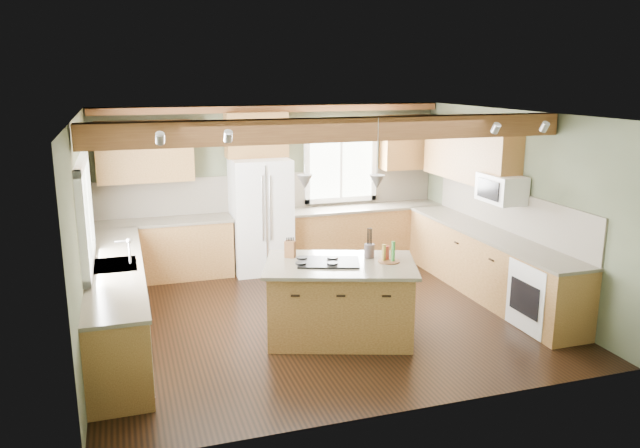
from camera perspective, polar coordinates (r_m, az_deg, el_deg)
name	(u,v)px	position (r m, az deg, el deg)	size (l,w,h in m)	color
floor	(321,316)	(8.22, 0.05, -8.37)	(5.60, 5.60, 0.00)	black
ceiling	(321,114)	(7.64, 0.05, 10.03)	(5.60, 5.60, 0.00)	silver
wall_back	(273,186)	(10.19, -4.29, 3.51)	(5.60, 5.60, 0.00)	#414833
wall_left	(84,236)	(7.48, -20.81, -1.03)	(5.00, 5.00, 0.00)	#414833
wall_right	(512,205)	(9.07, 17.14, 1.69)	(5.00, 5.00, 0.00)	#414833
ceiling_beam	(340,130)	(6.99, 1.83, 8.63)	(5.55, 0.26, 0.26)	#5B311A
soffit_trim	(273,109)	(9.95, -4.28, 10.46)	(5.55, 0.20, 0.10)	#5B311A
backsplash_back	(274,191)	(10.19, -4.26, 3.00)	(5.58, 0.03, 0.58)	brown
backsplash_right	(508,210)	(9.12, 16.84, 1.20)	(0.03, 3.70, 0.58)	brown
base_cab_back_left	(165,251)	(9.83, -13.97, -2.38)	(2.02, 0.60, 0.88)	brown
counter_back_left	(163,221)	(9.72, -14.13, 0.23)	(2.06, 0.64, 0.04)	#4D4438
base_cab_back_right	(364,234)	(10.54, 4.08, -0.93)	(2.62, 0.60, 0.88)	brown
counter_back_right	(365,208)	(10.43, 4.12, 1.51)	(2.66, 0.64, 0.04)	#4D4438
base_cab_left	(117,304)	(7.77, -18.04, -6.94)	(0.60, 3.70, 0.88)	brown
counter_left	(114,266)	(7.62, -18.29, -3.69)	(0.64, 3.74, 0.04)	#4D4438
base_cab_right	(487,265)	(9.15, 15.04, -3.62)	(0.60, 3.70, 0.88)	brown
counter_right	(489,233)	(9.03, 15.22, -0.83)	(0.64, 3.74, 0.04)	#4D4438
upper_cab_back_left	(145,152)	(9.65, -15.73, 6.39)	(1.40, 0.35, 0.90)	brown
upper_cab_over_fridge	(256,135)	(9.84, -5.85, 8.12)	(0.96, 0.35, 0.70)	brown
upper_cab_right	(469,151)	(9.62, 13.49, 6.50)	(0.35, 2.20, 0.90)	brown
upper_cab_back_corner	(408,142)	(10.71, 8.02, 7.42)	(0.90, 0.35, 0.90)	brown
window_left	(84,213)	(7.47, -20.80, 0.93)	(0.04, 1.60, 1.05)	white
window_back	(340,167)	(10.46, 1.87, 5.19)	(1.10, 0.04, 1.00)	white
sink	(114,266)	(7.62, -18.29, -3.65)	(0.50, 0.65, 0.03)	#262628
faucet	(130,253)	(7.58, -17.02, -2.51)	(0.02, 0.02, 0.28)	#B2B2B7
dishwasher	(119,349)	(6.56, -17.88, -10.86)	(0.60, 0.60, 0.84)	white
oven	(545,296)	(8.15, 19.92, -6.19)	(0.60, 0.72, 0.84)	white
microwave	(502,189)	(8.86, 16.26, 3.13)	(0.40, 0.70, 0.38)	white
pendant_left	(305,182)	(7.08, -1.40, 3.87)	(0.18, 0.18, 0.16)	#B2B2B7
pendant_right	(377,182)	(7.09, 5.24, 3.84)	(0.18, 0.18, 0.16)	#B2B2B7
refrigerator	(261,216)	(9.84, -5.42, 0.75)	(0.90, 0.74, 1.80)	white
island	(340,302)	(7.45, 1.84, -7.12)	(1.64, 1.00, 0.88)	olive
island_top	(340,265)	(7.30, 1.86, -3.74)	(1.75, 1.11, 0.04)	#4D4438
cooktop	(329,262)	(7.29, 0.79, -3.51)	(0.71, 0.47, 0.02)	black
knife_block	(290,249)	(7.50, -2.75, -2.31)	(0.12, 0.09, 0.20)	brown
utensil_crock	(369,251)	(7.51, 4.53, -2.47)	(0.12, 0.12, 0.17)	#423A34
bottle_tray	(389,252)	(7.35, 6.34, -2.58)	(0.26, 0.26, 0.23)	brown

